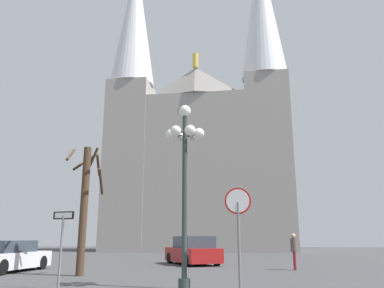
# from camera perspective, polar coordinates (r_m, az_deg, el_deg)

# --- Properties ---
(cathedral) EXTENTS (21.95, 11.17, 39.44)m
(cathedral) POSITION_cam_1_polar(r_m,az_deg,el_deg) (46.93, 1.05, 0.14)
(cathedral) COLOR gray
(cathedral) RESTS_ON ground
(stop_sign) EXTENTS (0.78, 0.08, 2.95)m
(stop_sign) POSITION_cam_1_polar(r_m,az_deg,el_deg) (11.56, 6.91, -10.82)
(stop_sign) COLOR slate
(stop_sign) RESTS_ON ground
(one_way_arrow_sign) EXTENTS (0.72, 0.15, 2.28)m
(one_way_arrow_sign) POSITION_cam_1_polar(r_m,az_deg,el_deg) (12.70, -18.84, -13.15)
(one_way_arrow_sign) COLOR slate
(one_way_arrow_sign) RESTS_ON ground
(street_lamp) EXTENTS (1.28, 1.16, 5.77)m
(street_lamp) POSITION_cam_1_polar(r_m,az_deg,el_deg) (12.30, -1.09, -2.30)
(street_lamp) COLOR #2D3833
(street_lamp) RESTS_ON ground
(bare_tree) EXTENTS (1.73, 1.70, 5.38)m
(bare_tree) POSITION_cam_1_polar(r_m,az_deg,el_deg) (16.82, -15.74, -8.47)
(bare_tree) COLOR #473323
(bare_tree) RESTS_ON ground
(parked_car_near_red) EXTENTS (3.81, 4.65, 1.58)m
(parked_car_near_red) POSITION_cam_1_polar(r_m,az_deg,el_deg) (22.88, 0.11, -15.71)
(parked_car_near_red) COLOR maroon
(parked_car_near_red) RESTS_ON ground
(parked_car_far_white) EXTENTS (1.92, 4.56, 1.37)m
(parked_car_far_white) POSITION_cam_1_polar(r_m,az_deg,el_deg) (19.83, -25.89, -14.91)
(parked_car_far_white) COLOR silver
(parked_car_far_white) RESTS_ON ground
(pedestrian_walking) EXTENTS (0.32, 0.32, 1.69)m
(pedestrian_walking) POSITION_cam_1_polar(r_m,az_deg,el_deg) (19.61, 14.96, -14.72)
(pedestrian_walking) COLOR maroon
(pedestrian_walking) RESTS_ON ground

